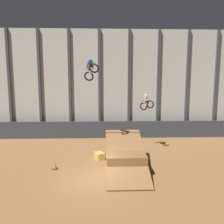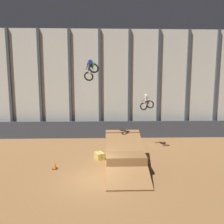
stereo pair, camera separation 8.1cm
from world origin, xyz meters
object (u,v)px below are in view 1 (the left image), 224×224
(dirt_ramp, at_px, (124,155))
(traffic_cone_near_ramp, at_px, (55,165))
(hay_bale_trackside, at_px, (99,156))
(rider_bike_right_air, at_px, (147,103))
(rider_bike_left_air, at_px, (91,69))

(dirt_ramp, bearing_deg, traffic_cone_near_ramp, -174.09)
(dirt_ramp, height_order, hay_bale_trackside, dirt_ramp)
(dirt_ramp, distance_m, hay_bale_trackside, 2.43)
(rider_bike_right_air, distance_m, traffic_cone_near_ramp, 9.68)
(traffic_cone_near_ramp, relative_size, hay_bale_trackside, 0.54)
(rider_bike_left_air, xyz_separation_m, hay_bale_trackside, (0.53, 1.28, -6.91))
(dirt_ramp, relative_size, rider_bike_left_air, 3.31)
(dirt_ramp, bearing_deg, rider_bike_left_air, 177.25)
(dirt_ramp, distance_m, traffic_cone_near_ramp, 5.16)
(rider_bike_left_air, xyz_separation_m, traffic_cone_near_ramp, (-2.67, -0.65, -6.91))
(hay_bale_trackside, bearing_deg, rider_bike_left_air, -112.40)
(dirt_ramp, distance_m, rider_bike_right_air, 5.88)
(dirt_ramp, relative_size, hay_bale_trackside, 5.65)
(traffic_cone_near_ramp, height_order, hay_bale_trackside, traffic_cone_near_ramp)
(rider_bike_left_air, distance_m, hay_bale_trackside, 7.05)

